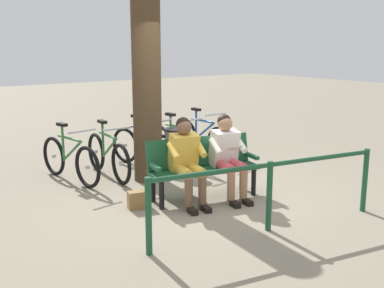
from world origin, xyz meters
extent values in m
plane|color=gray|center=(0.00, 0.00, 0.00)|extent=(40.00, 40.00, 0.00)
cube|color=#194C2D|center=(0.02, -0.16, 0.42)|extent=(1.66, 0.76, 0.05)
cube|color=#194C2D|center=(-0.02, -0.35, 0.66)|extent=(1.59, 0.46, 0.42)
cube|color=#194C2D|center=(-0.73, 0.00, 0.56)|extent=(0.14, 0.40, 0.05)
cube|color=#194C2D|center=(0.76, -0.32, 0.56)|extent=(0.14, 0.40, 0.05)
cylinder|color=black|center=(-0.65, 0.15, 0.20)|extent=(0.07, 0.07, 0.40)
cylinder|color=black|center=(0.76, -0.14, 0.20)|extent=(0.07, 0.07, 0.40)
cylinder|color=black|center=(-0.72, -0.18, 0.20)|extent=(0.07, 0.07, 0.40)
cylinder|color=black|center=(0.69, -0.48, 0.20)|extent=(0.07, 0.07, 0.40)
cube|color=white|center=(-0.31, -0.11, 0.71)|extent=(0.43, 0.38, 0.55)
sphere|color=#A87554|center=(-0.30, -0.09, 1.06)|extent=(0.21, 0.21, 0.21)
sphere|color=black|center=(-0.31, -0.12, 1.10)|extent=(0.20, 0.20, 0.20)
cylinder|color=#D84C59|center=(-0.36, 0.10, 0.49)|extent=(0.23, 0.42, 0.15)
cylinder|color=#A87554|center=(-0.32, 0.30, 0.23)|extent=(0.11, 0.11, 0.45)
cube|color=black|center=(-0.30, 0.40, 0.04)|extent=(0.13, 0.23, 0.07)
cylinder|color=white|center=(-0.48, 0.04, 0.77)|extent=(0.15, 0.32, 0.23)
cylinder|color=#D84C59|center=(-0.17, 0.06, 0.49)|extent=(0.23, 0.42, 0.15)
cylinder|color=#A87554|center=(-0.13, 0.26, 0.23)|extent=(0.11, 0.11, 0.45)
cube|color=black|center=(-0.10, 0.35, 0.04)|extent=(0.13, 0.23, 0.07)
cylinder|color=white|center=(-0.09, -0.04, 0.77)|extent=(0.15, 0.32, 0.23)
cube|color=silver|center=(-0.24, 0.18, 0.77)|extent=(0.22, 0.16, 0.09)
cube|color=gold|center=(0.32, -0.25, 0.71)|extent=(0.43, 0.38, 0.55)
sphere|color=brown|center=(0.32, -0.23, 1.06)|extent=(0.21, 0.21, 0.21)
sphere|color=black|center=(0.32, -0.26, 1.10)|extent=(0.20, 0.20, 0.20)
cylinder|color=gold|center=(0.26, -0.03, 0.49)|extent=(0.23, 0.42, 0.15)
cylinder|color=brown|center=(0.31, 0.17, 0.23)|extent=(0.11, 0.11, 0.45)
cube|color=black|center=(0.33, 0.26, 0.04)|extent=(0.13, 0.23, 0.07)
cylinder|color=gold|center=(0.15, -0.09, 0.77)|extent=(0.15, 0.32, 0.23)
cylinder|color=gold|center=(0.46, -0.07, 0.49)|extent=(0.23, 0.42, 0.15)
cylinder|color=brown|center=(0.50, 0.13, 0.23)|extent=(0.11, 0.11, 0.45)
cube|color=black|center=(0.52, 0.22, 0.04)|extent=(0.13, 0.23, 0.07)
cylinder|color=gold|center=(0.54, -0.17, 0.77)|extent=(0.15, 0.32, 0.23)
cube|color=olive|center=(0.98, -0.36, 0.12)|extent=(0.33, 0.21, 0.24)
cylinder|color=#4C3823|center=(0.17, -1.46, 1.52)|extent=(0.46, 0.46, 3.04)
cylinder|color=slate|center=(-0.48, -1.64, 0.36)|extent=(0.36, 0.36, 0.72)
cylinder|color=black|center=(-0.48, -1.64, 0.74)|extent=(0.38, 0.38, 0.03)
torus|color=black|center=(-1.54, -1.72, 0.33)|extent=(0.07, 0.66, 0.66)
cylinder|color=silver|center=(-1.54, -1.72, 0.33)|extent=(0.05, 0.06, 0.06)
torus|color=black|center=(-1.52, -2.74, 0.33)|extent=(0.07, 0.66, 0.66)
cylinder|color=silver|center=(-1.52, -2.74, 0.33)|extent=(0.05, 0.06, 0.06)
cylinder|color=#1E519E|center=(-1.53, -2.23, 0.71)|extent=(0.05, 0.63, 0.04)
cylinder|color=#1E519E|center=(-1.53, -2.15, 0.51)|extent=(0.05, 0.60, 0.43)
cylinder|color=#1E519E|center=(-1.53, -2.42, 0.63)|extent=(0.04, 0.04, 0.55)
cube|color=black|center=(-1.53, -2.42, 0.91)|extent=(0.09, 0.22, 0.05)
cylinder|color=#B2B2B7|center=(-1.54, -1.83, 0.88)|extent=(0.48, 0.04, 0.03)
torus|color=black|center=(-0.79, -1.47, 0.33)|extent=(0.10, 0.66, 0.66)
cylinder|color=silver|center=(-0.79, -1.47, 0.33)|extent=(0.05, 0.06, 0.06)
torus|color=black|center=(-0.73, -2.49, 0.33)|extent=(0.10, 0.66, 0.66)
cylinder|color=silver|center=(-0.73, -2.49, 0.33)|extent=(0.05, 0.06, 0.06)
cylinder|color=#337238|center=(-0.76, -1.98, 0.71)|extent=(0.08, 0.63, 0.04)
cylinder|color=#337238|center=(-0.76, -1.90, 0.51)|extent=(0.08, 0.60, 0.43)
cylinder|color=#337238|center=(-0.75, -2.16, 0.63)|extent=(0.04, 0.04, 0.55)
cube|color=black|center=(-0.75, -2.16, 0.91)|extent=(0.10, 0.23, 0.05)
cylinder|color=#B2B2B7|center=(-0.79, -1.57, 0.88)|extent=(0.48, 0.06, 0.03)
torus|color=black|center=(-0.32, -1.68, 0.33)|extent=(0.23, 0.65, 0.66)
cylinder|color=silver|center=(-0.32, -1.68, 0.33)|extent=(0.06, 0.07, 0.06)
torus|color=black|center=(-0.06, -2.66, 0.33)|extent=(0.23, 0.65, 0.66)
cylinder|color=silver|center=(-0.06, -2.66, 0.33)|extent=(0.06, 0.07, 0.06)
cylinder|color=#8C268C|center=(-0.19, -2.17, 0.71)|extent=(0.20, 0.62, 0.04)
cylinder|color=#8C268C|center=(-0.21, -2.09, 0.51)|extent=(0.19, 0.59, 0.43)
cylinder|color=#8C268C|center=(-0.15, -2.35, 0.63)|extent=(0.04, 0.04, 0.55)
cube|color=black|center=(-0.15, -2.35, 0.91)|extent=(0.14, 0.24, 0.05)
cylinder|color=#B2B2B7|center=(-0.30, -1.78, 0.88)|extent=(0.47, 0.15, 0.03)
torus|color=black|center=(0.65, -1.48, 0.33)|extent=(0.09, 0.66, 0.66)
cylinder|color=silver|center=(0.65, -1.48, 0.33)|extent=(0.05, 0.06, 0.06)
torus|color=black|center=(0.60, -2.49, 0.33)|extent=(0.09, 0.66, 0.66)
cylinder|color=silver|center=(0.60, -2.49, 0.33)|extent=(0.05, 0.06, 0.06)
cylinder|color=#337238|center=(0.63, -1.99, 0.71)|extent=(0.07, 0.63, 0.04)
cylinder|color=#337238|center=(0.63, -1.91, 0.51)|extent=(0.07, 0.60, 0.43)
cylinder|color=#337238|center=(0.62, -2.17, 0.63)|extent=(0.04, 0.04, 0.55)
cube|color=black|center=(0.62, -2.17, 0.91)|extent=(0.10, 0.22, 0.05)
cylinder|color=#B2B2B7|center=(0.65, -1.58, 0.88)|extent=(0.48, 0.06, 0.03)
torus|color=black|center=(1.15, -1.62, 0.33)|extent=(0.16, 0.66, 0.66)
cylinder|color=silver|center=(1.15, -1.62, 0.33)|extent=(0.06, 0.07, 0.06)
torus|color=black|center=(1.31, -2.63, 0.33)|extent=(0.16, 0.66, 0.66)
cylinder|color=silver|center=(1.31, -2.63, 0.33)|extent=(0.06, 0.07, 0.06)
cylinder|color=#337238|center=(1.23, -2.12, 0.71)|extent=(0.14, 0.63, 0.04)
cylinder|color=#337238|center=(1.22, -2.04, 0.51)|extent=(0.13, 0.60, 0.43)
cylinder|color=#337238|center=(1.26, -2.30, 0.63)|extent=(0.04, 0.04, 0.55)
cube|color=black|center=(1.26, -2.30, 0.91)|extent=(0.12, 0.23, 0.05)
cylinder|color=#B2B2B7|center=(1.17, -1.72, 0.88)|extent=(0.48, 0.10, 0.03)
cylinder|color=#194C2D|center=(-1.37, 1.50, 0.42)|extent=(0.07, 0.07, 0.85)
cylinder|color=#194C2D|center=(0.12, 1.22, 0.42)|extent=(0.07, 0.07, 0.85)
cylinder|color=#194C2D|center=(1.61, 0.94, 0.42)|extent=(0.07, 0.07, 0.85)
cylinder|color=#194C2D|center=(0.12, 1.22, 0.81)|extent=(2.99, 0.62, 0.06)
camera|label=1|loc=(3.99, 4.93, 2.20)|focal=43.96mm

